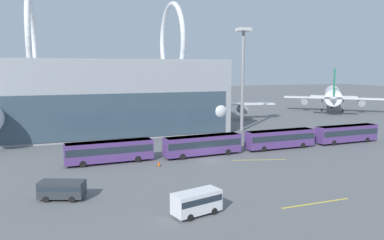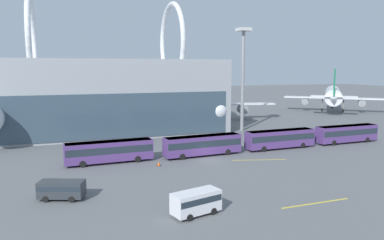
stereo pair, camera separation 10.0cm
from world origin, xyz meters
name	(u,v)px [view 1 (the left image)]	position (x,y,z in m)	size (l,w,h in m)	color
ground_plane	(210,160)	(0.00, 0.00, 0.00)	(440.00, 440.00, 0.00)	slate
airliner_at_gate_near	(0,109)	(-34.56, 37.58, 5.57)	(42.61, 44.16, 13.89)	silver
airliner_at_gate_far	(203,102)	(15.03, 42.64, 5.06)	(40.72, 43.46, 14.16)	white
airliner_parked_remote	(333,95)	(63.33, 48.01, 5.45)	(27.05, 29.78, 14.22)	white
shuttle_bus_0	(110,150)	(-15.16, 3.50, 1.98)	(13.37, 3.14, 3.38)	#56387A
shuttle_bus_1	(203,144)	(-0.02, 3.19, 1.98)	(13.42, 3.51, 3.38)	#56387A
shuttle_bus_2	(280,138)	(15.12, 3.77, 1.98)	(13.36, 3.05, 3.38)	#56387A
shuttle_bus_3	(347,133)	(30.26, 4.12, 1.98)	(13.36, 3.04, 3.38)	#56387A
service_van_foreground	(62,189)	(-22.14, -10.97, 1.24)	(5.32, 3.67, 2.08)	#2D3338
service_van_crossing	(197,201)	(-9.54, -20.01, 1.40)	(5.31, 3.25, 2.39)	silver
floodlight_mast	(243,66)	(17.42, 23.47, 14.80)	(2.81, 2.81, 23.30)	gray
lane_stripe_1	(260,160)	(7.52, -2.39, 0.00)	(8.69, 0.25, 0.01)	yellow
lane_stripe_2	(316,203)	(3.74, -21.31, 0.00)	(8.66, 0.25, 0.01)	yellow
traffic_cone_0	(159,163)	(-8.46, -0.59, 0.35)	(0.61, 0.61, 0.71)	black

